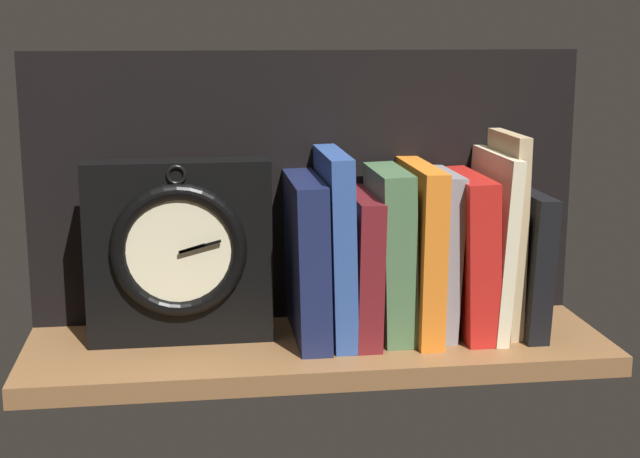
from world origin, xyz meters
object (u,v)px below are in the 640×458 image
book_gray_chess (441,252)px  framed_clock (179,252)px  book_red_requiem (467,253)px  book_black_skeptic (523,260)px  book_blue_modern (335,245)px  book_cream_twain (490,242)px  book_tan_shortstories (505,232)px  book_green_romantic (390,252)px  book_navy_bierce (307,259)px  book_orange_pandolfini (419,250)px  book_maroon_dawkins (360,265)px

book_gray_chess → framed_clock: bearing=179.3°
book_red_requiem → book_black_skeptic: size_ratio=1.12×
book_blue_modern → book_cream_twain: 20.10cm
book_blue_modern → book_tan_shortstories: bearing=0.0°
book_red_requiem → framed_clock: size_ratio=0.89×
book_green_romantic → framed_clock: 26.35cm
book_navy_bierce → book_cream_twain: size_ratio=0.88×
book_cream_twain → book_red_requiem: bearing=180.0°
book_red_requiem → book_orange_pandolfini: bearing=180.0°
book_red_requiem → book_black_skeptic: book_red_requiem is taller
book_gray_chess → book_black_skeptic: size_ratio=1.15×
book_navy_bierce → book_gray_chess: size_ratio=0.98×
book_navy_bierce → book_gray_chess: 17.26cm
book_red_requiem → book_cream_twain: 3.35cm
book_navy_bierce → book_tan_shortstories: 25.76cm
book_gray_chess → book_red_requiem: book_gray_chess is taller
book_tan_shortstories → book_red_requiem: bearing=180.0°
book_blue_modern → book_black_skeptic: 24.69cm
book_navy_bierce → book_maroon_dawkins: (6.82, 0.00, -1.09)cm
book_maroon_dawkins → framed_clock: bearing=179.0°
book_green_romantic → book_orange_pandolfini: size_ratio=0.98×
book_navy_bierce → book_orange_pandolfini: (14.36, 0.00, 0.66)cm
book_navy_bierce → book_blue_modern: size_ratio=0.86×
book_green_romantic → book_blue_modern: bearing=180.0°
book_maroon_dawkins → book_tan_shortstories: (18.82, 0.00, 3.65)cm
book_maroon_dawkins → book_orange_pandolfini: (7.54, 0.00, 1.74)cm
book_cream_twain → book_black_skeptic: 5.08cm
book_green_romantic → book_orange_pandolfini: book_orange_pandolfini is taller
book_gray_chess → book_tan_shortstories: 8.70cm
book_green_romantic → book_tan_shortstories: (15.02, 0.00, 2.13)cm
book_navy_bierce → book_gray_chess: bearing=0.0°
book_gray_chess → book_cream_twain: 6.52cm
framed_clock → book_blue_modern: bearing=-1.2°
book_red_requiem → book_cream_twain: bearing=0.0°
book_orange_pandolfini → book_black_skeptic: 13.89cm
book_cream_twain → framed_clock: 39.41cm
framed_clock → book_maroon_dawkins: bearing=-1.0°
book_gray_chess → book_green_romantic: bearing=180.0°
book_orange_pandolfini → book_cream_twain: book_cream_twain is taller
book_gray_chess → framed_clock: 33.01cm
book_maroon_dawkins → book_gray_chess: (10.45, 0.00, 1.29)cm
book_maroon_dawkins → book_cream_twain: 17.04cm
book_maroon_dawkins → book_green_romantic: size_ratio=0.86×
book_orange_pandolfini → book_red_requiem: 6.31cm
book_cream_twain → book_tan_shortstories: size_ratio=0.90×
book_green_romantic → book_red_requiem: 10.03cm
book_black_skeptic → framed_clock: 43.93cm
book_tan_shortstories → framed_clock: size_ratio=1.12×
book_blue_modern → book_gray_chess: (13.67, 0.00, -1.38)cm
book_green_romantic → book_tan_shortstories: bearing=0.0°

